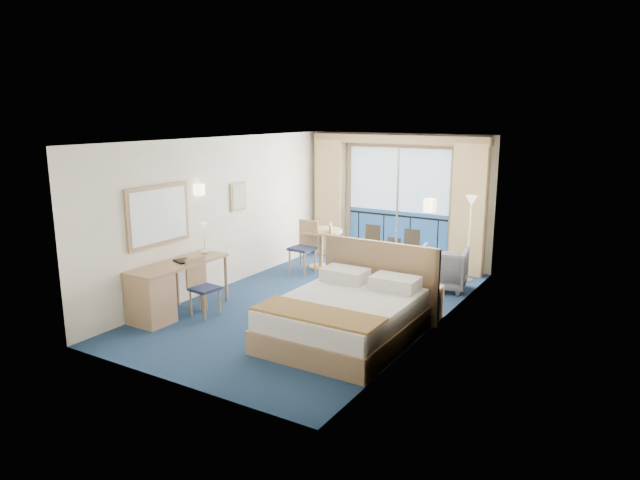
{
  "coord_description": "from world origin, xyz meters",
  "views": [
    {
      "loc": [
        4.69,
        -7.66,
        3.12
      ],
      "look_at": [
        -0.06,
        0.2,
        1.05
      ],
      "focal_mm": 32.0,
      "sensor_mm": 36.0,
      "label": 1
    }
  ],
  "objects_px": {
    "floor_lamp": "(471,217)",
    "round_table": "(321,239)",
    "bed": "(347,316)",
    "desk_chair": "(201,283)",
    "table_chair_a": "(336,244)",
    "desk": "(157,292)",
    "nightstand": "(427,302)",
    "table_chair_b": "(305,243)",
    "armchair": "(443,268)"
  },
  "relations": [
    {
      "from": "round_table",
      "to": "nightstand",
      "type": "bearing_deg",
      "value": -29.5
    },
    {
      "from": "round_table",
      "to": "bed",
      "type": "bearing_deg",
      "value": -53.2
    },
    {
      "from": "desk",
      "to": "table_chair_a",
      "type": "relative_size",
      "value": 1.8
    },
    {
      "from": "bed",
      "to": "round_table",
      "type": "relative_size",
      "value": 2.58
    },
    {
      "from": "table_chair_a",
      "to": "armchair",
      "type": "bearing_deg",
      "value": -119.08
    },
    {
      "from": "desk",
      "to": "table_chair_a",
      "type": "xyz_separation_m",
      "value": [
        0.93,
        3.86,
        0.09
      ]
    },
    {
      "from": "armchair",
      "to": "round_table",
      "type": "bearing_deg",
      "value": -12.76
    },
    {
      "from": "nightstand",
      "to": "desk",
      "type": "relative_size",
      "value": 0.3
    },
    {
      "from": "desk_chair",
      "to": "nightstand",
      "type": "bearing_deg",
      "value": -56.04
    },
    {
      "from": "floor_lamp",
      "to": "round_table",
      "type": "bearing_deg",
      "value": -167.52
    },
    {
      "from": "bed",
      "to": "desk_chair",
      "type": "bearing_deg",
      "value": -172.41
    },
    {
      "from": "armchair",
      "to": "floor_lamp",
      "type": "xyz_separation_m",
      "value": [
        0.24,
        0.71,
        0.85
      ]
    },
    {
      "from": "desk_chair",
      "to": "bed",
      "type": "bearing_deg",
      "value": -76.89
    },
    {
      "from": "armchair",
      "to": "table_chair_b",
      "type": "distance_m",
      "value": 2.74
    },
    {
      "from": "desk",
      "to": "table_chair_b",
      "type": "xyz_separation_m",
      "value": [
        0.46,
        3.45,
        0.13
      ]
    },
    {
      "from": "desk",
      "to": "desk_chair",
      "type": "distance_m",
      "value": 0.68
    },
    {
      "from": "table_chair_b",
      "to": "floor_lamp",
      "type": "bearing_deg",
      "value": 24.29
    },
    {
      "from": "floor_lamp",
      "to": "nightstand",
      "type": "bearing_deg",
      "value": -88.23
    },
    {
      "from": "desk",
      "to": "table_chair_a",
      "type": "distance_m",
      "value": 3.97
    },
    {
      "from": "round_table",
      "to": "table_chair_a",
      "type": "distance_m",
      "value": 0.39
    },
    {
      "from": "desk_chair",
      "to": "table_chair_b",
      "type": "xyz_separation_m",
      "value": [
        0.08,
        2.89,
        0.07
      ]
    },
    {
      "from": "floor_lamp",
      "to": "table_chair_a",
      "type": "distance_m",
      "value": 2.66
    },
    {
      "from": "round_table",
      "to": "table_chair_b",
      "type": "height_order",
      "value": "table_chair_b"
    },
    {
      "from": "round_table",
      "to": "desk_chair",
      "type": "bearing_deg",
      "value": -92.91
    },
    {
      "from": "desk",
      "to": "floor_lamp",
      "type": "bearing_deg",
      "value": 53.04
    },
    {
      "from": "bed",
      "to": "desk",
      "type": "height_order",
      "value": "bed"
    },
    {
      "from": "desk",
      "to": "table_chair_b",
      "type": "distance_m",
      "value": 3.48
    },
    {
      "from": "bed",
      "to": "desk",
      "type": "distance_m",
      "value": 2.94
    },
    {
      "from": "bed",
      "to": "desk",
      "type": "relative_size",
      "value": 1.31
    },
    {
      "from": "nightstand",
      "to": "desk_chair",
      "type": "bearing_deg",
      "value": -151.56
    },
    {
      "from": "armchair",
      "to": "nightstand",
      "type": "bearing_deg",
      "value": 89.99
    },
    {
      "from": "desk_chair",
      "to": "table_chair_a",
      "type": "bearing_deg",
      "value": -3.95
    },
    {
      "from": "nightstand",
      "to": "floor_lamp",
      "type": "height_order",
      "value": "floor_lamp"
    },
    {
      "from": "armchair",
      "to": "desk_chair",
      "type": "height_order",
      "value": "desk_chair"
    },
    {
      "from": "desk_chair",
      "to": "round_table",
      "type": "bearing_deg",
      "value": 2.61
    },
    {
      "from": "desk",
      "to": "round_table",
      "type": "bearing_deg",
      "value": 81.99
    },
    {
      "from": "nightstand",
      "to": "table_chair_b",
      "type": "height_order",
      "value": "table_chair_b"
    },
    {
      "from": "table_chair_b",
      "to": "desk_chair",
      "type": "bearing_deg",
      "value": -87.23
    },
    {
      "from": "bed",
      "to": "floor_lamp",
      "type": "xyz_separation_m",
      "value": [
        0.6,
        3.64,
        0.89
      ]
    },
    {
      "from": "desk_chair",
      "to": "desk",
      "type": "bearing_deg",
      "value": 151.38
    },
    {
      "from": "desk",
      "to": "table_chair_b",
      "type": "height_order",
      "value": "table_chair_b"
    },
    {
      "from": "table_chair_a",
      "to": "table_chair_b",
      "type": "distance_m",
      "value": 0.62
    },
    {
      "from": "armchair",
      "to": "desk",
      "type": "relative_size",
      "value": 0.48
    },
    {
      "from": "bed",
      "to": "nightstand",
      "type": "distance_m",
      "value": 1.52
    },
    {
      "from": "nightstand",
      "to": "floor_lamp",
      "type": "xyz_separation_m",
      "value": [
        -0.07,
        2.29,
        0.97
      ]
    },
    {
      "from": "desk_chair",
      "to": "table_chair_b",
      "type": "bearing_deg",
      "value": 4.0
    },
    {
      "from": "floor_lamp",
      "to": "desk",
      "type": "bearing_deg",
      "value": -126.96
    },
    {
      "from": "bed",
      "to": "table_chair_a",
      "type": "bearing_deg",
      "value": 122.18
    },
    {
      "from": "nightstand",
      "to": "table_chair_b",
      "type": "xyz_separation_m",
      "value": [
        -3.02,
        1.22,
        0.33
      ]
    },
    {
      "from": "floor_lamp",
      "to": "desk",
      "type": "height_order",
      "value": "floor_lamp"
    }
  ]
}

